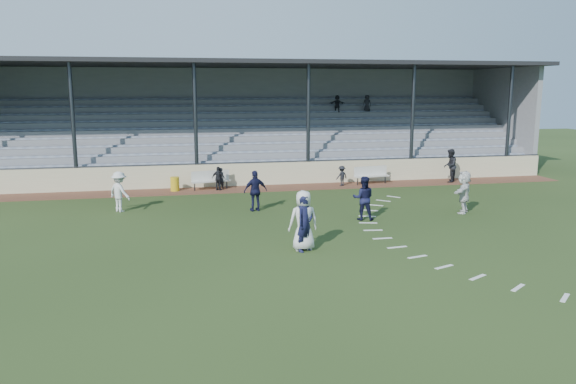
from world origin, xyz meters
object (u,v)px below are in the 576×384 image
Objects in this scene: bench_left at (211,178)px; bench_right at (371,173)px; official at (450,166)px; player_navy_lead at (305,223)px; trash_bin at (175,184)px; football at (306,230)px; player_white_lead at (303,220)px.

bench_left is 1.00× the size of bench_right.
official is at bearing -14.40° from bench_left.
official is (10.89, 11.24, 0.01)m from player_navy_lead.
trash_bin is 12.26m from player_navy_lead.
player_navy_lead reaches higher than official.
football is 2.30m from player_white_lead.
bench_right is at bearing -122.52° from player_white_lead.
football is 0.11× the size of player_white_lead.
bench_left is 1.11× the size of official.
bench_left is at bearing 3.68° from trash_bin.
player_white_lead is (4.00, -11.43, 0.60)m from trash_bin.
football is (2.76, -9.50, -0.48)m from bench_left.
bench_right is 9.76× the size of football.
player_navy_lead is (4.01, -11.57, 0.55)m from trash_bin.
player_white_lead is 1.07× the size of official.
bench_left is 1.10× the size of player_navy_lead.
official reaches higher than bench_right.
bench_left is 11.90m from player_navy_lead.
player_white_lead is (2.19, -11.55, 0.39)m from bench_left.
trash_bin is 14.92m from official.
player_navy_lead is 15.65m from official.
player_navy_lead is at bearing -128.82° from bench_right.
bench_left is 1.82m from trash_bin.
bench_left is at bearing 169.56° from bench_right.
player_navy_lead reaches higher than bench_right.
player_navy_lead reaches higher than bench_left.
trash_bin is (-10.45, -0.01, -0.21)m from bench_right.
bench_right is 1.11× the size of official.
official is (10.34, 9.06, 0.83)m from football.
trash_bin is at bearing 170.31° from bench_right.
official is (14.90, -0.33, 0.56)m from trash_bin.
official reaches higher than bench_left.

